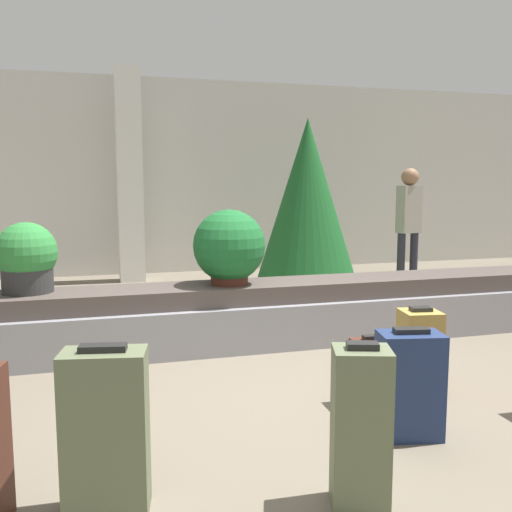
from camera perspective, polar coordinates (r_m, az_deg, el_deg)
ground_plane at (r=4.18m, az=5.47°, el=-13.70°), size 18.00×18.00×0.00m
back_wall at (r=9.69m, az=-7.59°, el=7.85°), size 18.00×0.06×3.20m
carousel at (r=5.36m, az=0.00°, el=-5.88°), size 7.59×0.73×0.58m
pillar at (r=8.91m, az=-12.52°, el=7.80°), size 0.37×0.37×3.20m
suitcase_0 at (r=2.78m, az=10.41°, el=-16.52°), size 0.32×0.29×0.78m
suitcase_3 at (r=2.77m, az=-14.79°, el=-16.66°), size 0.41×0.28×0.79m
suitcase_5 at (r=4.05m, az=11.76°, el=-11.16°), size 0.32×0.18×0.48m
suitcase_6 at (r=3.56m, az=15.08°, el=-12.31°), size 0.41×0.30×0.66m
suitcase_7 at (r=4.45m, az=16.02°, el=-8.80°), size 0.31×0.30×0.59m
potted_plant_0 at (r=5.18m, az=-2.70°, el=0.84°), size 0.66×0.66×0.68m
potted_plant_1 at (r=5.17m, az=-21.96°, el=-0.21°), size 0.51×0.51×0.60m
traveler_0 at (r=8.13m, az=15.02°, el=3.69°), size 0.35×0.25×1.70m
decorated_tree at (r=7.99m, az=5.13°, el=5.74°), size 1.38×1.38×2.39m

